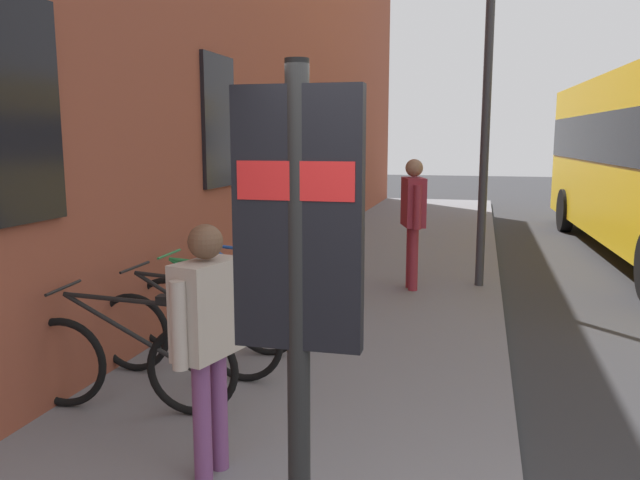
# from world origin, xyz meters

# --- Properties ---
(ground) EXTENTS (60.00, 60.00, 0.00)m
(ground) POSITION_xyz_m (6.00, -1.00, 0.00)
(ground) COLOR #2D2D30
(sidewalk_pavement) EXTENTS (24.00, 3.50, 0.12)m
(sidewalk_pavement) POSITION_xyz_m (8.00, 1.75, 0.06)
(sidewalk_pavement) COLOR slate
(sidewalk_pavement) RESTS_ON ground
(station_facade) EXTENTS (22.00, 0.65, 8.87)m
(station_facade) POSITION_xyz_m (8.99, 3.80, 4.43)
(station_facade) COLOR brown
(station_facade) RESTS_ON ground
(bicycle_end_of_row) EXTENTS (0.48, 1.77, 0.97)m
(bicycle_end_of_row) POSITION_xyz_m (2.30, 2.89, 0.51)
(bicycle_end_of_row) COLOR black
(bicycle_end_of_row) RESTS_ON sidewalk_pavement
(bicycle_far_end) EXTENTS (0.48, 1.77, 0.97)m
(bicycle_far_end) POSITION_xyz_m (3.07, 2.77, 0.51)
(bicycle_far_end) COLOR black
(bicycle_far_end) RESTS_ON sidewalk_pavement
(bicycle_nearest_sign) EXTENTS (0.48, 1.77, 0.97)m
(bicycle_nearest_sign) POSITION_xyz_m (3.74, 2.78, 0.51)
(bicycle_nearest_sign) COLOR black
(bicycle_nearest_sign) RESTS_ON sidewalk_pavement
(bicycle_by_door) EXTENTS (0.48, 1.77, 0.97)m
(bicycle_by_door) POSITION_xyz_m (4.56, 2.79, 0.51)
(bicycle_by_door) COLOR black
(bicycle_by_door) RESTS_ON sidewalk_pavement
(transit_info_sign) EXTENTS (0.10, 0.55, 2.40)m
(transit_info_sign) POSITION_xyz_m (0.70, 1.06, 1.72)
(transit_info_sign) COLOR black
(transit_info_sign) RESTS_ON sidewalk_pavement
(pedestrian_crossing_street) EXTENTS (0.65, 0.40, 1.80)m
(pedestrian_crossing_street) POSITION_xyz_m (6.83, 1.21, 1.22)
(pedestrian_crossing_street) COLOR maroon
(pedestrian_crossing_street) RESTS_ON sidewalk_pavement
(pedestrian_near_bus) EXTENTS (0.59, 0.33, 1.58)m
(pedestrian_near_bus) POSITION_xyz_m (1.61, 1.89, 1.09)
(pedestrian_near_bus) COLOR #723F72
(pedestrian_near_bus) RESTS_ON sidewalk_pavement
(street_lamp) EXTENTS (0.28, 0.28, 5.68)m
(street_lamp) POSITION_xyz_m (7.28, 0.30, 3.45)
(street_lamp) COLOR #333338
(street_lamp) RESTS_ON sidewalk_pavement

